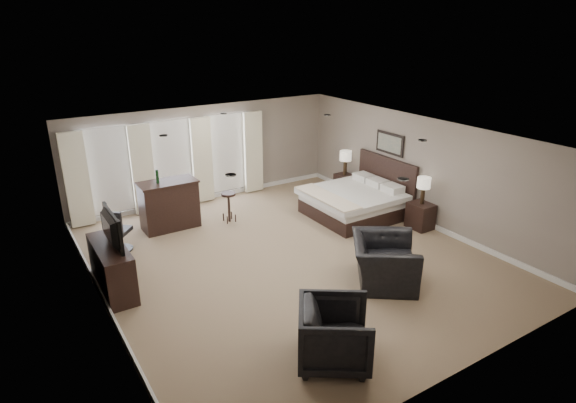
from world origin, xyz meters
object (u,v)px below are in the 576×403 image
nightstand_near (420,216)px  bar_stool_right (229,207)px  nightstand_far (344,184)px  bar_stool_left (169,213)px  bed (353,190)px  dresser (112,268)px  lamp_far (345,163)px  lamp_near (423,191)px  armchair_far (335,331)px  armchair_near (384,254)px  tv (108,242)px  desk_chair (118,229)px  bar_counter (169,205)px

nightstand_near → bar_stool_right: bearing=142.8°
nightstand_far → bar_stool_left: bar_stool_left is taller
bed → nightstand_near: size_ratio=3.49×
nightstand_near → dresser: 7.00m
nightstand_far → lamp_far: 0.63m
lamp_far → bar_stool_right: bearing=-178.5°
dresser → lamp_near: bearing=-8.3°
nightstand_far → armchair_far: armchair_far is taller
bed → armchair_far: bed is taller
nightstand_near → bar_stool_left: size_ratio=0.80×
bed → dresser: bed is taller
bed → armchair_near: (-1.62, -2.87, -0.11)m
tv → lamp_near: bearing=-98.3°
armchair_far → desk_chair: bearing=52.0°
lamp_near → armchair_far: 5.46m
nightstand_far → lamp_near: 2.98m
lamp_near → lamp_far: bearing=90.0°
lamp_near → armchair_far: (-4.70, -2.75, -0.43)m
nightstand_far → armchair_far: 7.35m
bed → tv: (-6.03, -0.43, 0.29)m
nightstand_far → bar_counter: size_ratio=0.42×
bed → bar_counter: size_ratio=1.61×
dresser → bar_stool_right: size_ratio=2.08×
nightstand_far → lamp_far: (0.00, 0.00, 0.63)m
bar_stool_right → desk_chair: (-2.70, -0.18, 0.12)m
lamp_far → armchair_near: (-2.51, -4.32, -0.32)m
bed → bar_stool_right: bearing=154.2°
bar_stool_right → armchair_near: bearing=-74.3°
lamp_far → armchair_near: lamp_far is taller
armchair_far → desk_chair: armchair_far is taller
armchair_near → bar_stool_right: size_ratio=1.79×
armchair_near → desk_chair: armchair_near is taller
bed → bar_counter: bearing=156.9°
bed → bar_stool_left: (-4.20, 1.74, -0.30)m
lamp_far → dresser: lamp_far is taller
bed → desk_chair: (-5.51, 1.17, -0.20)m
lamp_near → armchair_near: bearing=-150.5°
lamp_far → bed: bearing=-121.5°
dresser → bar_counter: size_ratio=1.16×
lamp_near → bar_stool_right: size_ratio=0.86×
nightstand_near → bar_stool_left: (-5.09, 3.19, 0.08)m
nightstand_near → armchair_far: size_ratio=0.60×
nightstand_near → dresser: bearing=171.7°
nightstand_near → desk_chair: desk_chair is taller
armchair_near → desk_chair: (-3.90, 4.05, -0.09)m
lamp_near → lamp_far: 2.90m
tv → armchair_near: 5.06m
nightstand_near → lamp_far: size_ratio=0.90×
armchair_near → bar_stool_right: armchair_near is taller
lamp_near → nightstand_far: bearing=90.0°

